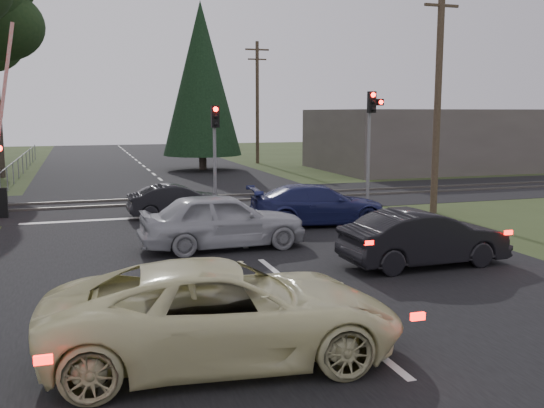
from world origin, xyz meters
name	(u,v)px	position (x,y,z in m)	size (l,w,h in m)	color
ground	(270,267)	(0.00, 0.00, 0.00)	(120.00, 120.00, 0.00)	#2E3B1A
road	(196,208)	(0.00, 10.00, 0.01)	(14.00, 100.00, 0.01)	black
rail_corridor	(187,201)	(0.00, 12.00, 0.01)	(120.00, 8.00, 0.01)	black
stop_line	(204,215)	(0.00, 8.20, 0.01)	(13.00, 0.35, 0.00)	silver
rail_near	(190,202)	(0.00, 11.20, 0.05)	(120.00, 0.12, 0.10)	#59544C
rail_far	(184,197)	(0.00, 12.80, 0.05)	(120.00, 0.12, 0.10)	#59544C
traffic_signal_right	(372,124)	(7.55, 9.47, 3.31)	(0.68, 0.48, 4.70)	slate
traffic_signal_center	(215,137)	(1.00, 10.68, 2.81)	(0.32, 0.48, 4.10)	slate
utility_pole_near	(438,88)	(8.50, 6.00, 4.73)	(1.80, 0.26, 9.00)	#4C3D2D
utility_pole_mid	(257,100)	(8.50, 30.00, 4.73)	(1.80, 0.26, 9.00)	#4C3D2D
utility_pole_far	(195,104)	(8.50, 55.00, 4.73)	(1.80, 0.26, 9.00)	#4C3D2D
conifer_tree	(201,79)	(3.50, 26.00, 5.99)	(5.20, 5.20, 11.00)	#473D33
fence_left	(17,181)	(-7.80, 22.50, 0.00)	(0.10, 36.00, 1.20)	slate
building_right	(425,139)	(18.00, 22.00, 2.00)	(14.00, 10.00, 4.00)	#59514C
cream_coupe	(225,312)	(-2.37, -5.19, 0.77)	(2.55, 5.53, 1.54)	beige
dark_hatchback	(424,238)	(3.75, -1.01, 0.70)	(1.48, 4.25, 1.40)	black
silver_car	(223,220)	(-0.61, 2.49, 0.80)	(1.88, 4.68, 1.59)	#A1A3A9
blue_sedan	(318,205)	(3.32, 5.00, 0.69)	(1.94, 4.76, 1.38)	#1A1F4F
dark_car_far	(177,201)	(-1.02, 8.08, 0.59)	(1.26, 3.61, 1.19)	black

